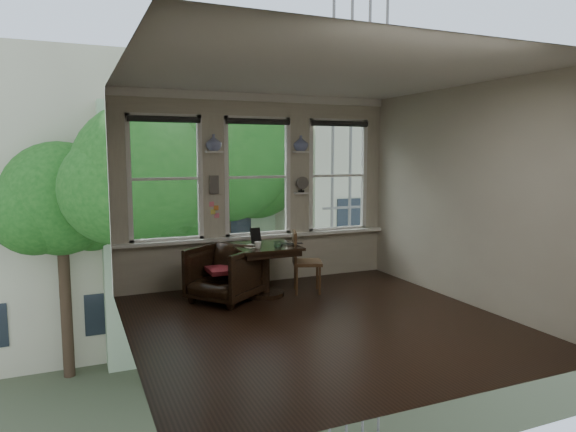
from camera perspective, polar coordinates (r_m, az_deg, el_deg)
name	(u,v)px	position (r m, az deg, el deg)	size (l,w,h in m)	color
ground	(319,322)	(6.49, 3.49, -11.69)	(4.50, 4.50, 0.00)	black
ceiling	(321,74)	(6.22, 3.70, 15.51)	(4.50, 4.50, 0.00)	silver
wall_back	(257,190)	(8.24, -3.47, 2.95)	(4.50, 4.50, 0.00)	beige
wall_front	(447,225)	(4.30, 17.20, -1.01)	(4.50, 4.50, 0.00)	beige
wall_left	(125,209)	(5.54, -17.66, 0.70)	(4.50, 4.50, 0.00)	beige
wall_right	(467,196)	(7.46, 19.23, 2.16)	(4.50, 4.50, 0.00)	beige
window_left	(165,179)	(7.86, -13.50, 4.04)	(1.10, 0.12, 1.90)	white
window_center	(257,177)	(8.23, -3.48, 4.34)	(1.10, 0.12, 1.90)	white
window_right	(337,176)	(8.82, 5.45, 4.49)	(1.10, 0.12, 1.90)	white
shelf_left	(214,152)	(7.91, -8.24, 7.07)	(0.26, 0.16, 0.03)	white
shelf_right	(301,152)	(8.40, 1.43, 7.13)	(0.26, 0.16, 0.03)	white
intercom	(214,185)	(7.95, -8.23, 3.47)	(0.14, 0.06, 0.28)	#59544F
sticky_notes	(214,207)	(7.99, -8.20, 0.96)	(0.16, 0.01, 0.24)	pink
desk_fan	(301,187)	(8.40, 1.48, 3.24)	(0.20, 0.20, 0.24)	#59544F
vase_left	(214,143)	(7.91, -8.26, 8.08)	(0.24, 0.24, 0.25)	white
vase_right	(301,143)	(8.40, 1.43, 8.08)	(0.24, 0.24, 0.25)	white
table	(265,270)	(7.55, -2.58, -6.06)	(0.90, 0.90, 0.75)	black
armchair_left	(224,274)	(7.31, -7.12, -6.40)	(0.84, 0.86, 0.78)	black
cushion_red	(224,270)	(7.30, -7.13, -5.95)	(0.45, 0.45, 0.06)	maroon
side_chair_right	(307,262)	(7.71, 2.15, -5.13)	(0.42, 0.42, 0.92)	#4E341C
laptop	(293,245)	(7.45, 0.55, -3.19)	(0.30, 0.19, 0.02)	black
mug	(258,245)	(7.22, -3.37, -3.24)	(0.10, 0.10, 0.10)	white
drinking_glass	(278,245)	(7.19, -1.10, -3.25)	(0.13, 0.13, 0.10)	white
tablet	(256,235)	(7.70, -3.62, -2.13)	(0.16, 0.02, 0.22)	black
papers	(251,246)	(7.40, -4.15, -3.36)	(0.22, 0.30, 0.00)	silver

